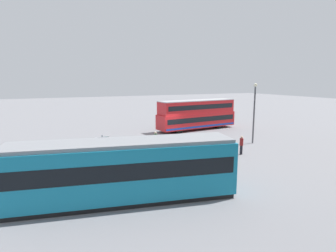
% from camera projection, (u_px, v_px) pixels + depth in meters
% --- Properties ---
extents(ground_plane, '(160.00, 160.00, 0.00)m').
position_uv_depth(ground_plane, '(175.00, 136.00, 32.69)').
color(ground_plane, gray).
extents(double_decker_bus, '(11.38, 3.71, 3.93)m').
position_uv_depth(double_decker_bus, '(197.00, 115.00, 36.88)').
color(double_decker_bus, red).
rests_on(double_decker_bus, ground).
extents(tram_yellow, '(12.58, 4.91, 3.36)m').
position_uv_depth(tram_yellow, '(123.00, 170.00, 15.21)').
color(tram_yellow, teal).
rests_on(tram_yellow, ground).
extents(pedestrian_near_railing, '(0.36, 0.35, 1.72)m').
position_uv_depth(pedestrian_near_railing, '(155.00, 139.00, 26.53)').
color(pedestrian_near_railing, '#4C3F2D').
rests_on(pedestrian_near_railing, ground).
extents(pedestrian_crossing, '(0.42, 0.42, 1.69)m').
position_uv_depth(pedestrian_crossing, '(241.00, 144.00, 24.65)').
color(pedestrian_crossing, black).
rests_on(pedestrian_crossing, ground).
extents(pedestrian_railing, '(9.29, 0.15, 1.08)m').
position_uv_depth(pedestrian_railing, '(158.00, 146.00, 24.67)').
color(pedestrian_railing, gray).
rests_on(pedestrian_railing, ground).
extents(info_sign, '(1.14, 0.28, 2.33)m').
position_uv_depth(info_sign, '(103.00, 144.00, 21.74)').
color(info_sign, slate).
rests_on(info_sign, ground).
extents(street_lamp, '(0.36, 0.36, 6.23)m').
position_uv_depth(street_lamp, '(254.00, 108.00, 28.65)').
color(street_lamp, '#4C4C51').
rests_on(street_lamp, ground).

